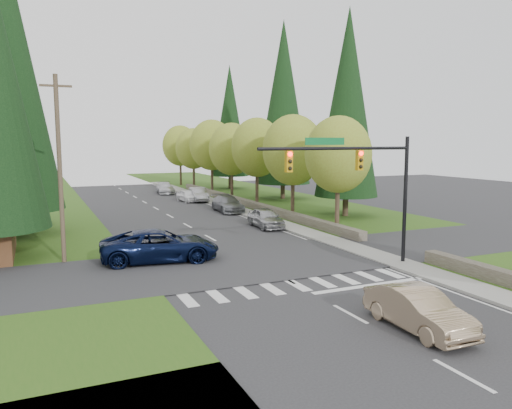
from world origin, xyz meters
TOP-DOWN VIEW (x-y plane):
  - ground at (0.00, 0.00)m, footprint 120.00×120.00m
  - grass_east at (13.00, 20.00)m, footprint 14.00×110.00m
  - grass_west at (-13.00, 20.00)m, footprint 14.00×110.00m
  - cross_street at (0.00, 8.00)m, footprint 120.00×8.00m
  - sidewalk_east at (6.90, 22.00)m, footprint 1.80×80.00m
  - curb_east at (6.05, 22.00)m, footprint 0.20×80.00m
  - stone_wall_north at (8.60, 30.00)m, footprint 0.70×40.00m
  - traffic_signal at (4.37, 4.50)m, footprint 8.70×0.37m
  - utility_pole at (-9.50, 12.00)m, footprint 1.60×0.24m
  - decid_tree_0 at (9.20, 14.00)m, footprint 4.80×4.80m
  - decid_tree_1 at (9.30, 21.00)m, footprint 5.20×5.20m
  - decid_tree_2 at (9.10, 28.00)m, footprint 5.00×5.00m
  - decid_tree_3 at (9.20, 35.00)m, footprint 5.00×5.00m
  - decid_tree_4 at (9.30, 42.00)m, footprint 5.40×5.40m
  - decid_tree_5 at (9.10, 49.00)m, footprint 4.80×4.80m
  - decid_tree_6 at (9.20, 56.00)m, footprint 5.20×5.20m
  - conifer_w_c at (-12.00, 22.00)m, footprint 6.46×6.46m
  - conifer_e_a at (14.00, 20.00)m, footprint 5.44×5.44m
  - conifer_e_b at (15.00, 34.00)m, footprint 6.12×6.12m
  - conifer_e_c at (14.00, 48.00)m, footprint 5.10×5.10m
  - sedan_champagne at (1.23, -3.30)m, footprint 1.64×4.48m
  - suv_navy at (-4.66, 10.25)m, footprint 6.74×3.81m
  - parked_car_a at (5.22, 17.71)m, footprint 2.04×4.49m
  - parked_car_b at (5.60, 26.89)m, footprint 2.38×5.25m
  - parked_car_c at (5.60, 35.89)m, footprint 2.08×4.67m
  - parked_car_d at (4.41, 36.00)m, footprint 1.86×3.93m
  - parked_car_e at (4.20, 45.23)m, footprint 2.45×4.92m

SIDE VIEW (x-z plane):
  - ground at x=0.00m, z-range 0.00..0.00m
  - cross_street at x=0.00m, z-range -0.05..0.05m
  - grass_east at x=13.00m, z-range 0.00..0.06m
  - grass_west at x=-13.00m, z-range 0.00..0.06m
  - sidewalk_east at x=6.90m, z-range 0.00..0.13m
  - curb_east at x=6.05m, z-range 0.00..0.13m
  - stone_wall_north at x=8.60m, z-range 0.00..0.70m
  - parked_car_d at x=4.41m, z-range 0.00..1.30m
  - parked_car_e at x=4.20m, z-range 0.00..1.37m
  - sedan_champagne at x=1.23m, z-range 0.00..1.46m
  - parked_car_b at x=5.60m, z-range 0.00..1.49m
  - parked_car_c at x=5.60m, z-range 0.00..1.49m
  - parked_car_a at x=5.22m, z-range 0.00..1.50m
  - suv_navy at x=-4.66m, z-range 0.00..1.77m
  - traffic_signal at x=4.37m, z-range 1.58..8.38m
  - utility_pole at x=-9.50m, z-range 0.14..10.14m
  - decid_tree_5 at x=9.10m, z-range 1.38..9.68m
  - decid_tree_0 at x=9.20m, z-range 1.41..9.78m
  - decid_tree_3 at x=9.20m, z-range 1.39..9.94m
  - decid_tree_1 at x=9.30m, z-range 1.40..10.20m
  - decid_tree_6 at x=9.20m, z-range 1.43..10.30m
  - decid_tree_2 at x=9.10m, z-range 1.52..10.34m
  - decid_tree_4 at x=9.30m, z-range 1.47..10.65m
  - conifer_e_c at x=14.00m, z-range 0.89..17.69m
  - conifer_e_a at x=14.00m, z-range 0.89..18.69m
  - conifer_e_b at x=15.00m, z-range 0.89..20.69m
  - conifer_w_c at x=-12.00m, z-range 0.89..21.69m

